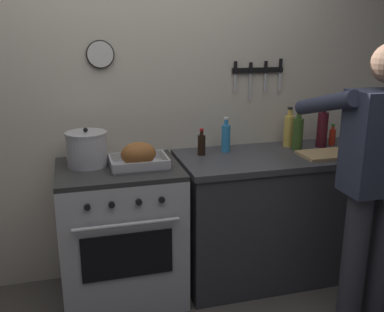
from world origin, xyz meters
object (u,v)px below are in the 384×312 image
bottle_hot_sauce (332,137)px  bottle_wine_red (322,129)px  person_cook (375,174)px  bottle_cooking_oil (289,130)px  cutting_board (327,154)px  roasting_pan (139,157)px  stove (121,233)px  bottle_dish_soap (226,137)px  stock_pot (87,149)px  bottle_olive_oil (298,133)px  bottle_soy_sauce (202,144)px

bottle_hot_sauce → bottle_wine_red: bearing=-164.6°
person_cook → bottle_cooking_oil: (-0.09, 0.85, 0.07)m
person_cook → cutting_board: 0.56m
person_cook → bottle_hot_sauce: person_cook is taller
cutting_board → bottle_cooking_oil: size_ratio=1.26×
roasting_pan → bottle_wine_red: 1.35m
cutting_board → bottle_wine_red: bearing=69.1°
person_cook → bottle_hot_sauce: bearing=-13.2°
stove → bottle_cooking_oil: 1.38m
bottle_dish_soap → stove: bearing=-168.7°
stove → stock_pot: (-0.18, 0.08, 0.56)m
roasting_pan → bottle_olive_oil: bottle_olive_oil is taller
bottle_wine_red → person_cook: bearing=-99.6°
bottle_soy_sauce → bottle_wine_red: bearing=-1.9°
bottle_soy_sauce → bottle_dish_soap: bottle_dish_soap is taller
bottle_olive_oil → roasting_pan: bearing=-174.7°
bottle_hot_sauce → bottle_olive_oil: size_ratio=0.53×
stove → bottle_soy_sauce: (0.57, 0.12, 0.52)m
bottle_soy_sauce → person_cook: bearing=-46.4°
cutting_board → person_cook: bearing=-94.9°
stock_pot → cutting_board: (1.57, -0.20, -0.10)m
cutting_board → roasting_pan: bearing=176.3°
bottle_wine_red → cutting_board: bearing=-110.9°
stove → bottle_hot_sauce: bottle_hot_sauce is taller
person_cook → bottle_cooking_oil: person_cook is taller
cutting_board → bottle_dish_soap: bearing=155.9°
bottle_wine_red → bottle_olive_oil: 0.21m
roasting_pan → cutting_board: 1.27m
roasting_pan → cutting_board: size_ratio=0.98×
stock_pot → bottle_hot_sauce: stock_pot is taller
stock_pot → bottle_olive_oil: bearing=-0.6°
stock_pot → bottle_cooking_oil: 1.43m
bottle_cooking_oil → bottle_soy_sauce: bearing=-175.7°
stove → bottle_soy_sauce: bearing=11.5°
person_cook → bottle_dish_soap: size_ratio=6.85×
cutting_board → bottle_hot_sauce: 0.31m
person_cook → bottle_soy_sauce: (-0.76, 0.80, 0.02)m
bottle_soy_sauce → bottle_olive_oil: bottle_olive_oil is taller
roasting_pan → bottle_olive_oil: bearing=5.3°
bottle_dish_soap → bottle_cooking_oil: (0.49, 0.01, 0.02)m
roasting_pan → bottle_cooking_oil: (1.12, 0.21, 0.05)m
stove → cutting_board: bearing=-5.3°
bottle_soy_sauce → bottle_wine_red: size_ratio=0.56×
bottle_olive_oil → cutting_board: bearing=-56.1°
stove → bottle_wine_red: bearing=3.4°
stock_pot → bottle_olive_oil: 1.44m
stock_pot → bottle_olive_oil: (1.44, -0.02, 0.01)m
roasting_pan → stock_pot: (-0.30, 0.12, 0.04)m
stock_pot → cutting_board: size_ratio=0.71×
bottle_cooking_oil → roasting_pan: bearing=-169.2°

